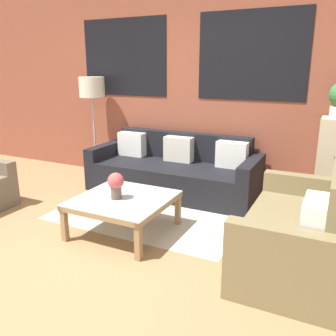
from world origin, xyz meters
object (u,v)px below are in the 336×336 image
at_px(settee_vintage, 300,233).
at_px(drawer_cabinet, 334,165).
at_px(coffee_table, 124,202).
at_px(flower_vase, 116,184).
at_px(couch_dark, 174,172).
at_px(floor_lamp, 92,91).

height_order(settee_vintage, drawer_cabinet, drawer_cabinet).
xyz_separation_m(coffee_table, flower_vase, (-0.05, -0.06, 0.21)).
bearing_deg(drawer_cabinet, couch_dark, -173.41).
bearing_deg(couch_dark, floor_lamp, 174.28).
height_order(settee_vintage, coffee_table, settee_vintage).
distance_m(floor_lamp, drawer_cabinet, 3.48).
height_order(settee_vintage, floor_lamp, floor_lamp).
distance_m(settee_vintage, coffee_table, 1.71).
distance_m(coffee_table, drawer_cabinet, 2.49).
bearing_deg(settee_vintage, floor_lamp, 156.19).
height_order(coffee_table, drawer_cabinet, drawer_cabinet).
xyz_separation_m(settee_vintage, drawer_cabinet, (0.18, 1.50, 0.24)).
height_order(couch_dark, settee_vintage, settee_vintage).
xyz_separation_m(couch_dark, flower_vase, (0.03, -1.43, 0.26)).
relative_size(couch_dark, settee_vintage, 1.53).
distance_m(settee_vintage, floor_lamp, 3.65).
bearing_deg(drawer_cabinet, settee_vintage, -96.95).
relative_size(coffee_table, drawer_cabinet, 0.83).
xyz_separation_m(couch_dark, settee_vintage, (1.78, -1.27, 0.03)).
xyz_separation_m(settee_vintage, flower_vase, (-1.75, -0.16, 0.23)).
distance_m(coffee_table, floor_lamp, 2.35).
xyz_separation_m(settee_vintage, floor_lamp, (-3.21, 1.42, 1.00)).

